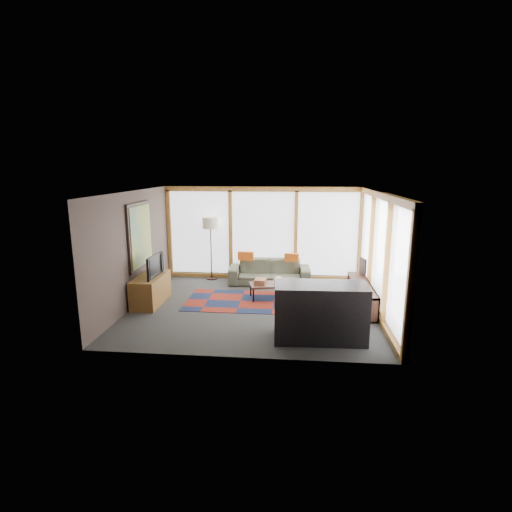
# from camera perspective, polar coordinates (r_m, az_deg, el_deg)

# --- Properties ---
(ground) EXTENTS (5.50, 5.50, 0.00)m
(ground) POSITION_cam_1_polar(r_m,az_deg,el_deg) (9.17, -0.24, -7.27)
(ground) COLOR #2A2A28
(ground) RESTS_ON ground
(room_envelope) EXTENTS (5.52, 5.02, 2.62)m
(room_envelope) POSITION_cam_1_polar(r_m,az_deg,el_deg) (9.29, 3.14, 2.81)
(room_envelope) COLOR #433731
(room_envelope) RESTS_ON ground
(rug) EXTENTS (2.56, 1.65, 0.01)m
(rug) POSITION_cam_1_polar(r_m,az_deg,el_deg) (9.55, -2.20, -6.43)
(rug) COLOR maroon
(rug) RESTS_ON ground
(sofa) EXTENTS (2.23, 0.94, 0.64)m
(sofa) POSITION_cam_1_polar(r_m,az_deg,el_deg) (10.92, 1.93, -2.27)
(sofa) COLOR #3C3C2E
(sofa) RESTS_ON ground
(pillow_left) EXTENTS (0.43, 0.15, 0.23)m
(pillow_left) POSITION_cam_1_polar(r_m,az_deg,el_deg) (10.85, -1.47, 0.01)
(pillow_left) COLOR #C25113
(pillow_left) RESTS_ON sofa
(pillow_right) EXTENTS (0.40, 0.19, 0.21)m
(pillow_right) POSITION_cam_1_polar(r_m,az_deg,el_deg) (10.76, 5.13, -0.19)
(pillow_right) COLOR #C25113
(pillow_right) RESTS_ON sofa
(floor_lamp) EXTENTS (0.45, 0.45, 1.77)m
(floor_lamp) POSITION_cam_1_polar(r_m,az_deg,el_deg) (11.28, -6.44, 1.08)
(floor_lamp) COLOR black
(floor_lamp) RESTS_ON ground
(coffee_table) EXTENTS (1.20, 0.80, 0.37)m
(coffee_table) POSITION_cam_1_polar(r_m,az_deg,el_deg) (9.71, 2.42, -5.01)
(coffee_table) COLOR #311D14
(coffee_table) RESTS_ON ground
(book_stack) EXTENTS (0.29, 0.35, 0.11)m
(book_stack) POSITION_cam_1_polar(r_m,az_deg,el_deg) (9.66, 0.61, -3.61)
(book_stack) COLOR brown
(book_stack) RESTS_ON coffee_table
(vase) EXTENTS (0.28, 0.28, 0.20)m
(vase) POSITION_cam_1_polar(r_m,az_deg,el_deg) (9.58, 3.23, -3.50)
(vase) COLOR #EDE3CC
(vase) RESTS_ON coffee_table
(bookshelf) EXTENTS (0.39, 2.13, 0.53)m
(bookshelf) POSITION_cam_1_polar(r_m,az_deg,el_deg) (9.44, 14.84, -5.40)
(bookshelf) COLOR #311D14
(bookshelf) RESTS_ON ground
(bowl_a) EXTENTS (0.23, 0.23, 0.09)m
(bowl_a) POSITION_cam_1_polar(r_m,az_deg,el_deg) (8.83, 15.49, -4.57)
(bowl_a) COLOR black
(bowl_a) RESTS_ON bookshelf
(bowl_b) EXTENTS (0.19, 0.19, 0.09)m
(bowl_b) POSITION_cam_1_polar(r_m,az_deg,el_deg) (9.17, 15.17, -3.94)
(bowl_b) COLOR black
(bowl_b) RESTS_ON bookshelf
(shelf_picture) EXTENTS (0.12, 0.32, 0.42)m
(shelf_picture) POSITION_cam_1_polar(r_m,az_deg,el_deg) (10.05, 15.03, -1.51)
(shelf_picture) COLOR black
(shelf_picture) RESTS_ON bookshelf
(tv_console) EXTENTS (0.55, 1.32, 0.66)m
(tv_console) POSITION_cam_1_polar(r_m,az_deg,el_deg) (9.63, -14.79, -4.66)
(tv_console) COLOR brown
(tv_console) RESTS_ON ground
(television) EXTENTS (0.16, 0.89, 0.51)m
(television) POSITION_cam_1_polar(r_m,az_deg,el_deg) (9.41, -14.70, -1.35)
(television) COLOR black
(television) RESTS_ON tv_console
(bar_counter) EXTENTS (1.68, 0.84, 1.05)m
(bar_counter) POSITION_cam_1_polar(r_m,az_deg,el_deg) (7.44, 9.14, -7.91)
(bar_counter) COLOR black
(bar_counter) RESTS_ON ground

